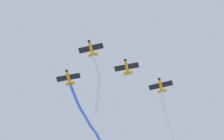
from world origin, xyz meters
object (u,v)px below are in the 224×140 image
object	(u,v)px
airplane_left_wing	(127,67)
airplane_slot	(161,85)
airplane_right_wing	(68,77)
airplane_lead	(91,48)

from	to	relation	value
airplane_left_wing	airplane_slot	bearing A→B (deg)	131.61
airplane_left_wing	airplane_right_wing	world-z (taller)	airplane_right_wing
airplane_left_wing	airplane_slot	distance (m)	10.46
airplane_lead	airplane_slot	bearing A→B (deg)	133.96
airplane_right_wing	airplane_lead	bearing A→B (deg)	47.22
airplane_right_wing	airplane_slot	xyz separation A→B (m)	(12.49, -20.91, -0.60)
airplane_lead	airplane_left_wing	distance (m)	10.47
airplane_left_wing	airplane_slot	xyz separation A→B (m)	(8.69, -5.83, -0.30)
airplane_lead	airplane_left_wing	size ratio (longest dim) A/B	1.00
airplane_right_wing	airplane_left_wing	bearing A→B (deg)	89.23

